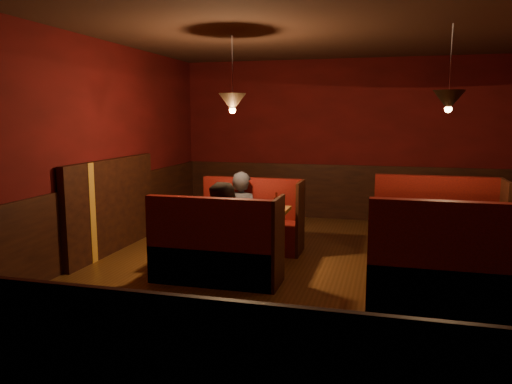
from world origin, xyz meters
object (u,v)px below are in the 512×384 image
(main_table, at_px, (234,222))
(second_table, at_px, (441,233))
(second_bench_far, at_px, (436,236))
(diner_a, at_px, (242,199))
(diner_b, at_px, (226,217))
(main_bench_near, at_px, (215,256))
(main_bench_far, at_px, (252,227))
(second_bench_near, at_px, (452,277))

(main_table, distance_m, second_table, 2.47)
(second_bench_far, height_order, diner_a, diner_a)
(main_table, height_order, second_bench_far, second_bench_far)
(main_table, height_order, diner_b, diner_b)
(main_bench_near, bearing_deg, main_bench_far, 90.00)
(main_bench_far, height_order, second_table, main_bench_far)
(second_bench_far, bearing_deg, diner_a, -179.83)
(main_bench_near, distance_m, second_table, 2.54)
(second_bench_near, bearing_deg, main_table, 158.53)
(second_table, height_order, second_bench_near, second_bench_near)
(main_bench_near, height_order, diner_a, diner_a)
(second_table, relative_size, second_bench_far, 0.90)
(second_bench_near, distance_m, diner_b, 2.45)
(diner_b, bearing_deg, second_bench_far, 25.12)
(main_bench_near, distance_m, diner_b, 0.45)
(second_table, relative_size, diner_a, 0.96)
(second_bench_near, distance_m, diner_a, 3.13)
(main_bench_near, relative_size, second_bench_near, 0.95)
(main_bench_far, height_order, main_bench_near, same)
(main_bench_far, bearing_deg, diner_b, -86.57)
(main_bench_far, bearing_deg, main_bench_near, -90.00)
(main_table, relative_size, diner_a, 0.91)
(main_bench_far, xyz_separation_m, second_table, (2.45, -0.90, 0.27))
(main_table, distance_m, second_bench_near, 2.69)
(main_bench_near, relative_size, diner_b, 0.99)
(second_bench_far, relative_size, diner_a, 1.06)
(second_table, bearing_deg, second_bench_near, -87.80)
(diner_b, bearing_deg, second_bench_near, -12.36)
(main_table, distance_m, main_bench_near, 0.80)
(second_table, bearing_deg, main_bench_far, 159.86)
(second_bench_far, xyz_separation_m, diner_a, (-2.61, -0.01, 0.38))
(main_bench_far, height_order, second_bench_far, second_bench_far)
(main_table, relative_size, main_bench_near, 0.91)
(diner_a, relative_size, diner_b, 0.98)
(second_bench_far, xyz_separation_m, diner_b, (-2.40, -1.36, 0.39))
(diner_a, bearing_deg, second_bench_far, -168.95)
(main_bench_far, relative_size, second_bench_far, 0.95)
(main_bench_far, relative_size, diner_a, 1.01)
(diner_a, xyz_separation_m, diner_b, (0.21, -1.35, 0.01))
(second_bench_far, bearing_deg, second_bench_near, -90.00)
(diner_b, bearing_deg, diner_a, 94.54)
(second_table, height_order, second_bench_far, second_bench_far)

